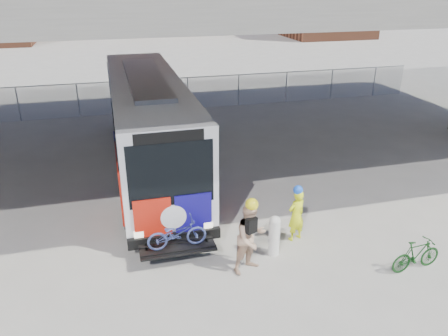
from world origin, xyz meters
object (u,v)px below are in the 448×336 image
object	(u,v)px
bus	(148,117)
bike_parked	(417,255)
bollard	(274,234)
cyclist_tan	(251,237)
cyclist_hivis	(296,214)

from	to	relation	value
bus	bike_parked	world-z (taller)	bus
bollard	cyclist_tan	distance (m)	1.03
bus	bike_parked	bearing A→B (deg)	-55.18
bus	bike_parked	distance (m)	10.47
cyclist_hivis	cyclist_tan	xyz separation A→B (m)	(-1.70, -1.04, 0.15)
bus	bollard	size ratio (longest dim) A/B	10.88
bus	cyclist_hivis	size ratio (longest dim) A/B	7.48
bus	bollard	bearing A→B (deg)	-69.30
cyclist_tan	bike_parked	world-z (taller)	cyclist_tan
cyclist_hivis	bollard	bearing A→B (deg)	13.78
cyclist_hivis	bike_parked	xyz separation A→B (m)	(2.44, -2.15, -0.39)
cyclist_hivis	bus	bearing A→B (deg)	-79.78
bus	bollard	world-z (taller)	bus
cyclist_tan	bike_parked	size ratio (longest dim) A/B	1.41
bollard	bike_parked	xyz separation A→B (m)	(3.30, -1.60, -0.19)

